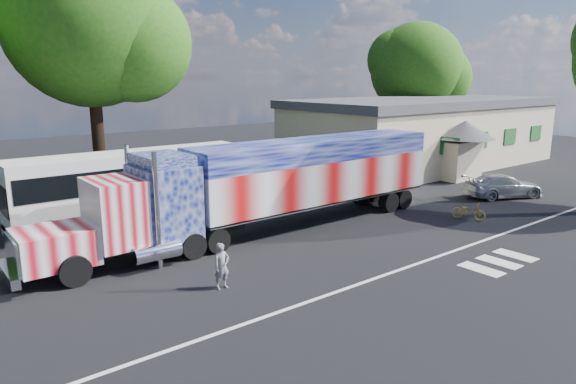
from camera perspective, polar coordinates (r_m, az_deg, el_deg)
ground at (r=20.83m, az=5.16°, el=-6.53°), size 100.00×100.00×0.00m
lane_markings at (r=19.75m, az=16.45°, el=-8.09°), size 30.00×2.67×0.01m
semi_truck at (r=22.98m, az=-1.57°, el=1.03°), size 20.04×3.17×4.27m
coach_bus at (r=25.96m, az=-16.69°, el=0.77°), size 11.43×2.66×3.33m
hall_building at (r=42.08m, az=14.91°, el=6.48°), size 22.40×12.80×5.20m
parked_car at (r=32.20m, az=22.79°, el=0.62°), size 4.95×3.59×1.33m
woman at (r=17.09m, az=-7.38°, el=-8.16°), size 0.59×0.41×1.56m
bicycle at (r=26.62m, az=19.44°, el=-2.02°), size 1.10×1.67×0.83m
tree_n_mid at (r=31.51m, az=-20.92°, el=17.09°), size 9.72×9.26×14.40m
tree_far_ne at (r=51.04m, az=14.25°, el=13.06°), size 9.06×8.63×11.90m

